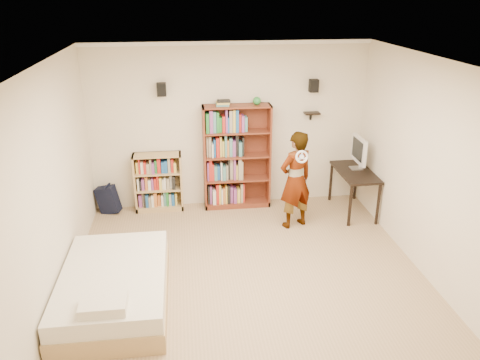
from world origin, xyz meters
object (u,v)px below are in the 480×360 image
object	(u,v)px
low_bookshelf	(158,182)
person	(296,180)
computer_desk	(353,191)
daybed	(114,283)
tall_bookshelf	(237,157)

from	to	relation	value
low_bookshelf	person	xyz separation A→B (m)	(2.09, -0.85, 0.28)
computer_desk	daybed	distance (m)	4.12
tall_bookshelf	low_bookshelf	distance (m)	1.35
daybed	person	size ratio (longest dim) A/B	1.21
low_bookshelf	computer_desk	xyz separation A→B (m)	(3.16, -0.49, -0.13)
computer_desk	person	distance (m)	1.20
daybed	low_bookshelf	bearing A→B (deg)	80.15
low_bookshelf	person	world-z (taller)	person
tall_bookshelf	daybed	size ratio (longest dim) A/B	0.94
person	daybed	bearing A→B (deg)	10.50
computer_desk	person	size ratio (longest dim) A/B	0.69
tall_bookshelf	low_bookshelf	world-z (taller)	tall_bookshelf
low_bookshelf	person	distance (m)	2.27
tall_bookshelf	daybed	world-z (taller)	tall_bookshelf
low_bookshelf	person	bearing A→B (deg)	-22.25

